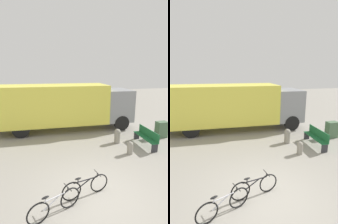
{
  "view_description": "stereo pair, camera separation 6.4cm",
  "coord_description": "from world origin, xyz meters",
  "views": [
    {
      "loc": [
        -1.69,
        -4.79,
        4.1
      ],
      "look_at": [
        0.91,
        4.87,
        1.69
      ],
      "focal_mm": 28.0,
      "sensor_mm": 36.0,
      "label": 1
    },
    {
      "loc": [
        -1.62,
        -4.81,
        4.1
      ],
      "look_at": [
        0.91,
        4.87,
        1.69
      ],
      "focal_mm": 28.0,
      "sensor_mm": 36.0,
      "label": 2
    }
  ],
  "objects": [
    {
      "name": "bicycle_middle",
      "position": [
        -0.33,
        0.05,
        0.36
      ],
      "size": [
        1.66,
        0.46,
        0.75
      ],
      "rotation": [
        0.0,
        0.0,
        0.18
      ],
      "color": "black",
      "rests_on": "ground"
    },
    {
      "name": "bicycle_near",
      "position": [
        -1.39,
        -0.49,
        0.36
      ],
      "size": [
        1.58,
        0.69,
        0.75
      ],
      "rotation": [
        0.0,
        0.0,
        0.38
      ],
      "color": "black",
      "rests_on": "ground"
    },
    {
      "name": "delivery_truck",
      "position": [
        0.07,
        7.08,
        1.76
      ],
      "size": [
        9.45,
        3.01,
        3.12
      ],
      "rotation": [
        0.0,
        0.0,
        -0.05
      ],
      "color": "#EAE04C",
      "rests_on": "ground"
    },
    {
      "name": "bollard_near_bench",
      "position": [
        2.61,
        2.37,
        0.36
      ],
      "size": [
        0.3,
        0.3,
        0.66
      ],
      "color": "gray",
      "rests_on": "ground"
    },
    {
      "name": "park_bench",
      "position": [
        4.04,
        3.12,
        0.51
      ],
      "size": [
        0.49,
        1.95,
        0.93
      ],
      "rotation": [
        0.0,
        0.0,
        1.52
      ],
      "color": "#1E6638",
      "rests_on": "ground"
    },
    {
      "name": "ground_plane",
      "position": [
        0.0,
        0.0,
        0.0
      ],
      "size": [
        60.0,
        60.0,
        0.0
      ],
      "primitive_type": "plane",
      "color": "gray"
    },
    {
      "name": "utility_box",
      "position": [
        5.64,
        3.91,
        0.5
      ],
      "size": [
        0.69,
        0.44,
        1.01
      ],
      "color": "#4C6B4C",
      "rests_on": "ground"
    },
    {
      "name": "bollard_far_bench",
      "position": [
        2.61,
        3.81,
        0.46
      ],
      "size": [
        0.35,
        0.35,
        0.84
      ],
      "color": "gray",
      "rests_on": "ground"
    }
  ]
}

